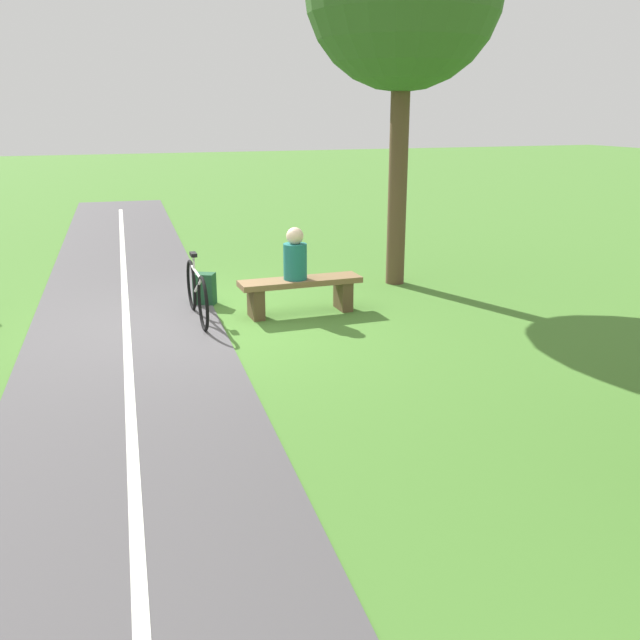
% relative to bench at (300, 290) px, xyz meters
% --- Properties ---
extents(ground_plane, '(80.00, 80.00, 0.00)m').
position_rel_bench_xyz_m(ground_plane, '(1.39, 0.02, -0.35)').
color(ground_plane, '#477A2D').
extents(paved_path, '(5.00, 36.09, 0.02)m').
position_rel_bench_xyz_m(paved_path, '(2.69, 4.02, -0.34)').
color(paved_path, '#4C494C').
rests_on(paved_path, ground_plane).
extents(path_centre_line, '(2.35, 31.93, 0.00)m').
position_rel_bench_xyz_m(path_centre_line, '(2.69, 4.02, -0.33)').
color(path_centre_line, silver).
rests_on(path_centre_line, paved_path).
extents(bench, '(1.74, 0.44, 0.51)m').
position_rel_bench_xyz_m(bench, '(0.00, 0.00, 0.00)').
color(bench, brown).
rests_on(bench, ground_plane).
extents(person_seated, '(0.33, 0.33, 0.73)m').
position_rel_bench_xyz_m(person_seated, '(0.07, 0.00, 0.48)').
color(person_seated, '#1E6B66').
rests_on(person_seated, bench).
extents(bicycle, '(0.10, 1.79, 0.91)m').
position_rel_bench_xyz_m(bicycle, '(1.42, -0.20, 0.04)').
color(bicycle, black).
rests_on(bicycle, ground_plane).
extents(backpack, '(0.37, 0.35, 0.47)m').
position_rel_bench_xyz_m(backpack, '(1.18, -0.95, -0.12)').
color(backpack, '#1E4C2D').
rests_on(backpack, ground_plane).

